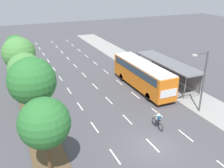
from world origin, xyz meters
The scene contains 15 objects.
ground_plane centered at (0.00, 0.00, 0.00)m, with size 140.00×140.00×0.00m, color #4C4C51.
median_strip centered at (-8.30, 20.00, 0.06)m, with size 2.60×52.00×0.12m, color brown.
sidewalk_right centered at (9.25, 20.00, 0.07)m, with size 4.50×52.00×0.15m, color #9E9E99.
lane_divider_left centered at (-3.50, 18.69, 0.00)m, with size 0.14×48.39×0.01m.
lane_divider_center centered at (0.00, 18.69, 0.00)m, with size 0.14×48.39×0.01m.
lane_divider_right centered at (3.50, 18.69, 0.00)m, with size 0.14×48.39×0.01m.
bus_shelter centered at (9.53, 11.39, 1.87)m, with size 2.90×11.49×2.86m.
bus centered at (5.25, 10.97, 2.07)m, with size 2.54×11.29×3.37m.
cyclist centered at (1.88, 2.29, 0.79)m, with size 0.46×1.82×1.71m.
median_tree_nearest centered at (-8.50, 0.47, 4.15)m, with size 3.50×3.50×5.79m.
median_tree_second centered at (-8.42, 6.64, 4.84)m, with size 4.20×4.20×6.83m.
median_tree_third centered at (-8.44, 12.82, 3.87)m, with size 3.81×3.81×5.66m.
median_tree_fourth centered at (-8.54, 19.00, 4.18)m, with size 4.26×4.26×6.20m.
median_tree_fifth centered at (-8.49, 25.17, 3.87)m, with size 3.06×3.06×5.30m.
streetlight centered at (7.42, 3.02, 3.89)m, with size 1.91×0.24×6.50m.
Camera 1 is at (-10.15, -14.15, 12.82)m, focal length 39.56 mm.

